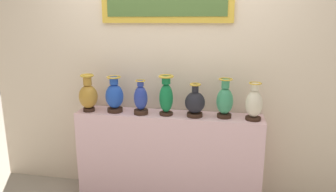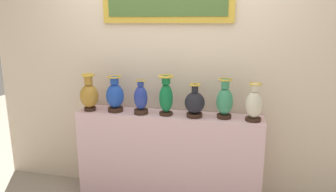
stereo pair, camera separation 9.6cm
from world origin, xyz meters
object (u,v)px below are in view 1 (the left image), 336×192
Objects in this scene: vase_emerald at (166,96)px; vase_jade at (225,101)px; vase_cobalt at (141,99)px; vase_onyx at (195,103)px; vase_ochre at (88,95)px; vase_ivory at (254,104)px; vase_sapphire at (114,96)px.

vase_jade is (0.55, 0.02, -0.02)m from vase_emerald.
vase_cobalt reaches higher than vase_onyx.
vase_ochre is 0.54m from vase_cobalt.
vase_ochre is at bearing -179.65° from vase_ivory.
vase_onyx is at bearing 179.63° from vase_ivory.
vase_cobalt is 0.25m from vase_emerald.
vase_jade is at bearing 0.54° from vase_sapphire.
vase_sapphire reaches higher than vase_ivory.
vase_ivory is (0.54, -0.00, 0.02)m from vase_onyx.
vase_ivory is at bearing -0.62° from vase_sapphire.
vase_emerald is (0.79, 0.02, 0.02)m from vase_ochre.
vase_ochre is 1.04× the size of vase_sapphire.
vase_onyx is at bearing 0.72° from vase_ochre.
vase_emerald is at bearing 179.43° from vase_ivory.
vase_jade is at bearing 4.38° from vase_onyx.
vase_sapphire is at bearing -179.46° from vase_jade.
vase_ochre is at bearing -178.70° from vase_emerald.
vase_emerald reaches higher than vase_cobalt.
vase_emerald is at bearing 4.37° from vase_cobalt.
vase_emerald is at bearing 179.05° from vase_onyx.
vase_ivory is at bearing -5.34° from vase_jade.
vase_ivory is at bearing 0.35° from vase_ochre.
vase_jade is at bearing 174.66° from vase_ivory.
vase_ochre is at bearing -179.28° from vase_onyx.
vase_ochre reaches higher than vase_jade.
vase_jade reaches higher than vase_onyx.
vase_cobalt is 0.97× the size of vase_ivory.
vase_sapphire reaches higher than vase_onyx.
vase_emerald is 0.55m from vase_jade.
vase_emerald is 0.28m from vase_onyx.
vase_ivory is (0.26, -0.02, -0.01)m from vase_jade.
vase_ochre reaches higher than vase_onyx.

